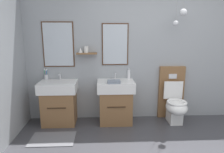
{
  "coord_description": "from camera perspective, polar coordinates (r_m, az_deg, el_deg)",
  "views": [
    {
      "loc": [
        -0.92,
        -1.89,
        1.64
      ],
      "look_at": [
        -0.76,
        1.55,
        0.86
      ],
      "focal_mm": 32.24,
      "sensor_mm": 36.0,
      "label": 1
    }
  ],
  "objects": [
    {
      "name": "wall_back",
      "position": [
        3.84,
        11.07,
        6.86
      ],
      "size": [
        4.87,
        0.54,
        2.52
      ],
      "color": "#999EA3",
      "rests_on": "ground"
    },
    {
      "name": "bath_mat",
      "position": [
        3.39,
        -16.45,
        -16.63
      ],
      "size": [
        0.68,
        0.44,
        0.01
      ],
      "primitive_type": "cube",
      "color": "slate",
      "rests_on": "ground"
    },
    {
      "name": "vanity_sink_left",
      "position": [
        3.75,
        -14.73,
        -6.86
      ],
      "size": [
        0.65,
        0.48,
        0.78
      ],
      "color": "brown",
      "rests_on": "ground"
    },
    {
      "name": "tap_on_left_sink",
      "position": [
        3.8,
        -14.56,
        0.27
      ],
      "size": [
        0.03,
        0.13,
        0.11
      ],
      "color": "silver",
      "rests_on": "vanity_sink_left"
    },
    {
      "name": "vanity_sink_right",
      "position": [
        3.68,
        1.02,
        -6.85
      ],
      "size": [
        0.65,
        0.48,
        0.78
      ],
      "color": "brown",
      "rests_on": "ground"
    },
    {
      "name": "tap_on_right_sink",
      "position": [
        3.72,
        0.88,
        0.43
      ],
      "size": [
        0.03,
        0.13,
        0.11
      ],
      "color": "silver",
      "rests_on": "vanity_sink_right"
    },
    {
      "name": "toilet",
      "position": [
        3.9,
        17.07,
        -6.75
      ],
      "size": [
        0.48,
        0.62,
        1.0
      ],
      "color": "brown",
      "rests_on": "ground"
    },
    {
      "name": "toothbrush_cup",
      "position": [
        3.85,
        -18.17,
        0.03
      ],
      "size": [
        0.07,
        0.07,
        0.21
      ],
      "color": "silver",
      "rests_on": "vanity_sink_left"
    },
    {
      "name": "soap_dispenser",
      "position": [
        3.74,
        4.79,
        0.69
      ],
      "size": [
        0.06,
        0.06,
        0.2
      ],
      "color": "white",
      "rests_on": "vanity_sink_right"
    },
    {
      "name": "folded_hand_towel",
      "position": [
        3.43,
        0.53,
        -1.48
      ],
      "size": [
        0.22,
        0.16,
        0.04
      ],
      "primitive_type": "cube",
      "color": "gray",
      "rests_on": "vanity_sink_right"
    }
  ]
}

